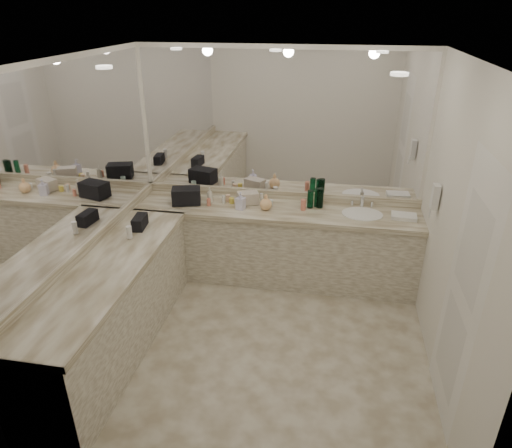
% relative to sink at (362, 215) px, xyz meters
% --- Properties ---
extents(floor, '(3.20, 3.20, 0.00)m').
position_rel_sink_xyz_m(floor, '(-0.95, -1.20, -0.90)').
color(floor, beige).
rests_on(floor, ground).
extents(ceiling, '(3.20, 3.20, 0.00)m').
position_rel_sink_xyz_m(ceiling, '(-0.95, -1.20, 1.71)').
color(ceiling, white).
rests_on(ceiling, floor).
extents(wall_back, '(3.20, 0.02, 2.60)m').
position_rel_sink_xyz_m(wall_back, '(-0.95, 0.30, 0.41)').
color(wall_back, silver).
rests_on(wall_back, floor).
extents(wall_left, '(0.02, 3.00, 2.60)m').
position_rel_sink_xyz_m(wall_left, '(-2.55, -1.20, 0.41)').
color(wall_left, silver).
rests_on(wall_left, floor).
extents(wall_right, '(0.02, 3.00, 2.60)m').
position_rel_sink_xyz_m(wall_right, '(0.65, -1.20, 0.41)').
color(wall_right, silver).
rests_on(wall_right, floor).
extents(vanity_back_base, '(3.20, 0.60, 0.84)m').
position_rel_sink_xyz_m(vanity_back_base, '(-0.95, 0.00, -0.48)').
color(vanity_back_base, silver).
rests_on(vanity_back_base, floor).
extents(vanity_back_top, '(3.20, 0.64, 0.06)m').
position_rel_sink_xyz_m(vanity_back_top, '(-0.95, -0.01, -0.03)').
color(vanity_back_top, beige).
rests_on(vanity_back_top, vanity_back_base).
extents(vanity_left_base, '(0.60, 2.40, 0.84)m').
position_rel_sink_xyz_m(vanity_left_base, '(-2.25, -1.50, -0.48)').
color(vanity_left_base, silver).
rests_on(vanity_left_base, floor).
extents(vanity_left_top, '(0.64, 2.42, 0.06)m').
position_rel_sink_xyz_m(vanity_left_top, '(-2.24, -1.50, -0.03)').
color(vanity_left_top, beige).
rests_on(vanity_left_top, vanity_left_base).
extents(backsplash_back, '(3.20, 0.04, 0.10)m').
position_rel_sink_xyz_m(backsplash_back, '(-0.95, 0.28, 0.05)').
color(backsplash_back, beige).
rests_on(backsplash_back, vanity_back_top).
extents(backsplash_left, '(0.04, 3.00, 0.10)m').
position_rel_sink_xyz_m(backsplash_left, '(-2.53, -1.20, 0.05)').
color(backsplash_left, beige).
rests_on(backsplash_left, vanity_left_top).
extents(mirror_back, '(3.12, 0.01, 1.55)m').
position_rel_sink_xyz_m(mirror_back, '(-0.95, 0.29, 0.88)').
color(mirror_back, white).
rests_on(mirror_back, wall_back).
extents(mirror_left, '(0.01, 2.92, 1.55)m').
position_rel_sink_xyz_m(mirror_left, '(-2.54, -1.20, 0.88)').
color(mirror_left, white).
rests_on(mirror_left, wall_left).
extents(sink, '(0.44, 0.44, 0.03)m').
position_rel_sink_xyz_m(sink, '(0.00, 0.00, 0.00)').
color(sink, white).
rests_on(sink, vanity_back_top).
extents(faucet, '(0.24, 0.16, 0.14)m').
position_rel_sink_xyz_m(faucet, '(0.00, 0.21, 0.07)').
color(faucet, silver).
rests_on(faucet, vanity_back_top).
extents(wall_phone, '(0.06, 0.10, 0.24)m').
position_rel_sink_xyz_m(wall_phone, '(0.61, -0.50, 0.46)').
color(wall_phone, white).
rests_on(wall_phone, wall_right).
extents(door, '(0.02, 0.82, 2.10)m').
position_rel_sink_xyz_m(door, '(0.64, -1.70, 0.16)').
color(door, white).
rests_on(door, wall_right).
extents(black_toiletry_bag, '(0.36, 0.28, 0.18)m').
position_rel_sink_xyz_m(black_toiletry_bag, '(-1.97, -0.05, 0.10)').
color(black_toiletry_bag, black).
rests_on(black_toiletry_bag, vanity_back_top).
extents(black_bag_spill, '(0.13, 0.25, 0.13)m').
position_rel_sink_xyz_m(black_bag_spill, '(-2.25, -0.73, 0.07)').
color(black_bag_spill, black).
rests_on(black_bag_spill, vanity_left_top).
extents(cream_cosmetic_case, '(0.27, 0.22, 0.13)m').
position_rel_sink_xyz_m(cream_cosmetic_case, '(-1.28, 0.06, 0.07)').
color(cream_cosmetic_case, beige).
rests_on(cream_cosmetic_case, vanity_back_top).
extents(hand_towel, '(0.27, 0.19, 0.04)m').
position_rel_sink_xyz_m(hand_towel, '(0.43, -0.02, 0.03)').
color(hand_towel, white).
rests_on(hand_towel, vanity_back_top).
extents(lotion_left, '(0.05, 0.05, 0.13)m').
position_rel_sink_xyz_m(lotion_left, '(-2.25, -0.99, 0.07)').
color(lotion_left, white).
rests_on(lotion_left, vanity_left_top).
extents(soap_bottle_a, '(0.08, 0.08, 0.18)m').
position_rel_sink_xyz_m(soap_bottle_a, '(-1.72, 0.03, 0.09)').
color(soap_bottle_a, silver).
rests_on(soap_bottle_a, vanity_back_top).
extents(soap_bottle_b, '(0.11, 0.11, 0.20)m').
position_rel_sink_xyz_m(soap_bottle_b, '(-1.33, -0.09, 0.10)').
color(soap_bottle_b, white).
rests_on(soap_bottle_b, vanity_back_top).
extents(soap_bottle_c, '(0.15, 0.15, 0.18)m').
position_rel_sink_xyz_m(soap_bottle_c, '(-1.06, -0.05, 0.09)').
color(soap_bottle_c, '#FDC483').
rests_on(soap_bottle_c, vanity_back_top).
extents(green_bottle_0, '(0.07, 0.07, 0.22)m').
position_rel_sink_xyz_m(green_bottle_0, '(-0.47, 0.14, 0.11)').
color(green_bottle_0, '#09502A').
rests_on(green_bottle_0, vanity_back_top).
extents(green_bottle_1, '(0.07, 0.07, 0.21)m').
position_rel_sink_xyz_m(green_bottle_1, '(-0.50, 0.14, 0.11)').
color(green_bottle_1, '#09502A').
rests_on(green_bottle_1, vanity_back_top).
extents(green_bottle_2, '(0.07, 0.07, 0.20)m').
position_rel_sink_xyz_m(green_bottle_2, '(-0.47, 0.11, 0.11)').
color(green_bottle_2, '#09502A').
rests_on(green_bottle_2, vanity_back_top).
extents(green_bottle_3, '(0.07, 0.07, 0.20)m').
position_rel_sink_xyz_m(green_bottle_3, '(-0.58, 0.09, 0.11)').
color(green_bottle_3, '#09502A').
rests_on(green_bottle_3, vanity_back_top).
extents(amenity_bottle_0, '(0.04, 0.04, 0.12)m').
position_rel_sink_xyz_m(amenity_bottle_0, '(-1.13, 0.11, 0.07)').
color(amenity_bottle_0, white).
rests_on(amenity_bottle_0, vanity_back_top).
extents(amenity_bottle_1, '(0.06, 0.06, 0.12)m').
position_rel_sink_xyz_m(amenity_bottle_1, '(-0.65, 0.00, 0.07)').
color(amenity_bottle_1, '#E57F66').
rests_on(amenity_bottle_1, vanity_back_top).
extents(amenity_bottle_2, '(0.06, 0.06, 0.06)m').
position_rel_sink_xyz_m(amenity_bottle_2, '(-1.02, 0.08, 0.04)').
color(amenity_bottle_2, white).
rests_on(amenity_bottle_2, vanity_back_top).
extents(amenity_bottle_3, '(0.06, 0.06, 0.07)m').
position_rel_sink_xyz_m(amenity_bottle_3, '(-1.47, 0.05, 0.04)').
color(amenity_bottle_3, '#F2D84C').
rests_on(amenity_bottle_3, vanity_back_top).
extents(amenity_bottle_4, '(0.06, 0.06, 0.06)m').
position_rel_sink_xyz_m(amenity_bottle_4, '(-2.06, 0.07, 0.04)').
color(amenity_bottle_4, silver).
rests_on(amenity_bottle_4, vanity_back_top).
extents(amenity_bottle_5, '(0.04, 0.04, 0.08)m').
position_rel_sink_xyz_m(amenity_bottle_5, '(-1.71, -0.06, 0.05)').
color(amenity_bottle_5, '#E57F66').
rests_on(amenity_bottle_5, vanity_back_top).
extents(amenity_bottle_6, '(0.04, 0.04, 0.12)m').
position_rel_sink_xyz_m(amenity_bottle_6, '(-1.88, -0.02, 0.06)').
color(amenity_bottle_6, silver).
rests_on(amenity_bottle_6, vanity_back_top).
extents(amenity_bottle_7, '(0.06, 0.06, 0.08)m').
position_rel_sink_xyz_m(amenity_bottle_7, '(-1.53, 0.11, 0.04)').
color(amenity_bottle_7, '#E0B28C').
rests_on(amenity_bottle_7, vanity_back_top).
extents(amenity_bottle_8, '(0.04, 0.04, 0.09)m').
position_rel_sink_xyz_m(amenity_bottle_8, '(-1.56, 0.04, 0.05)').
color(amenity_bottle_8, white).
rests_on(amenity_bottle_8, vanity_back_top).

